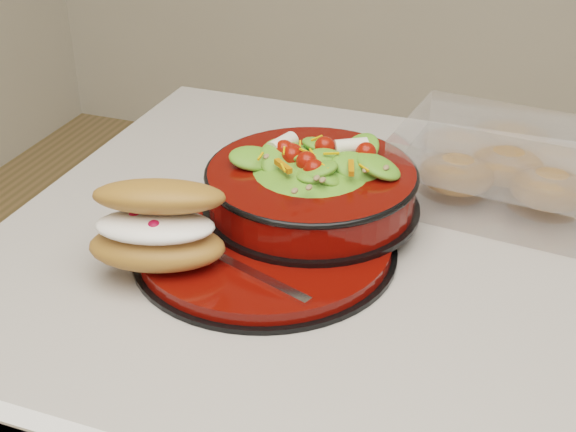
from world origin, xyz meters
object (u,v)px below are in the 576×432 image
(salad_bowl, at_px, (311,179))
(pastry_box, at_px, (504,170))
(fork, at_px, (244,269))
(dinner_plate, at_px, (265,245))
(croissant, at_px, (158,226))

(salad_bowl, relative_size, pastry_box, 0.97)
(salad_bowl, height_order, pastry_box, salad_bowl)
(fork, relative_size, pastry_box, 0.60)
(dinner_plate, bearing_deg, salad_bowl, 72.04)
(dinner_plate, bearing_deg, pastry_box, 42.53)
(fork, bearing_deg, pastry_box, -18.82)
(fork, bearing_deg, croissant, 116.98)
(croissant, height_order, pastry_box, croissant)
(croissant, distance_m, pastry_box, 0.43)
(dinner_plate, relative_size, croissant, 1.85)
(croissant, bearing_deg, pastry_box, 25.84)
(croissant, relative_size, pastry_box, 0.61)
(dinner_plate, height_order, croissant, croissant)
(dinner_plate, xyz_separation_m, fork, (0.00, -0.07, 0.01))
(croissant, bearing_deg, salad_bowl, 38.08)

